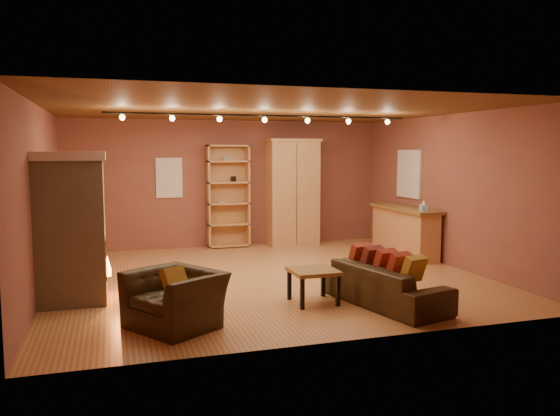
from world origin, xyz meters
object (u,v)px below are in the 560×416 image
object	(u,v)px
bar_counter	(404,231)
armchair	(175,290)
bookcase	(228,195)
armoire	(292,192)
coffee_table	(313,274)
fireplace	(72,227)
loveseat	(385,277)

from	to	relation	value
bar_counter	armchair	size ratio (longest dim) A/B	1.66
bookcase	bar_counter	world-z (taller)	bookcase
bar_counter	bookcase	bearing A→B (deg)	147.58
armoire	bookcase	bearing A→B (deg)	172.73
coffee_table	armoire	bearing A→B (deg)	75.08
fireplace	bar_counter	bearing A→B (deg)	15.00
bar_counter	coffee_table	xyz separation A→B (m)	(-3.02, -2.75, -0.10)
bar_counter	loveseat	xyz separation A→B (m)	(-2.11, -3.15, -0.11)
loveseat	armchair	bearing A→B (deg)	78.63
bar_counter	coffee_table	distance (m)	4.09
armoire	loveseat	bearing A→B (deg)	-93.71
bookcase	armoire	bearing A→B (deg)	-7.27
fireplace	coffee_table	xyz separation A→B (m)	(3.22, -1.08, -0.65)
bookcase	armoire	distance (m)	1.47
bar_counter	armchair	bearing A→B (deg)	-146.92
armchair	bar_counter	bearing A→B (deg)	89.65
bookcase	bar_counter	size ratio (longest dim) A/B	1.09
fireplace	bar_counter	world-z (taller)	fireplace
bar_counter	armchair	xyz separation A→B (m)	(-5.00, -3.25, -0.05)
loveseat	armchair	xyz separation A→B (m)	(-2.88, -0.11, 0.06)
loveseat	bar_counter	bearing A→B (deg)	-47.44
armchair	coffee_table	xyz separation A→B (m)	(1.97, 0.50, -0.05)
bar_counter	coffee_table	world-z (taller)	bar_counter
fireplace	coffee_table	distance (m)	3.46
loveseat	coffee_table	distance (m)	0.99
armoire	loveseat	xyz separation A→B (m)	(-0.33, -5.02, -0.81)
fireplace	loveseat	world-z (taller)	fireplace
bookcase	loveseat	xyz separation A→B (m)	(1.13, -5.20, -0.75)
bookcase	armchair	xyz separation A→B (m)	(-1.75, -5.31, -0.69)
armchair	bookcase	bearing A→B (deg)	128.31
fireplace	bar_counter	distance (m)	6.49
fireplace	coffee_table	size ratio (longest dim) A/B	3.29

